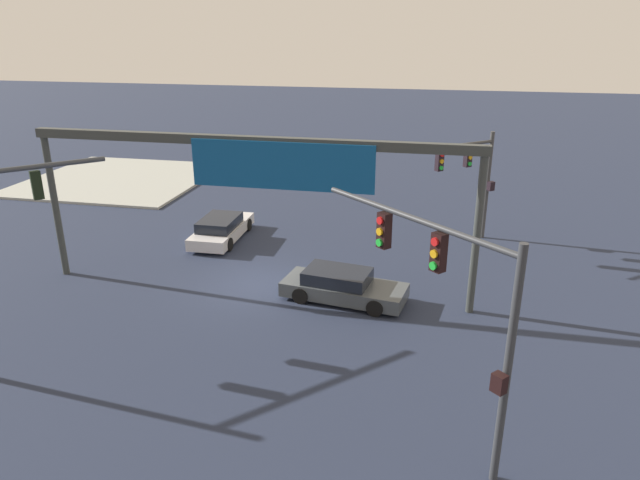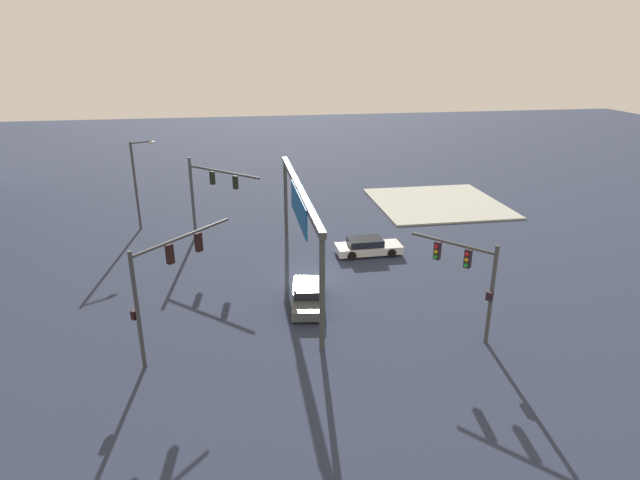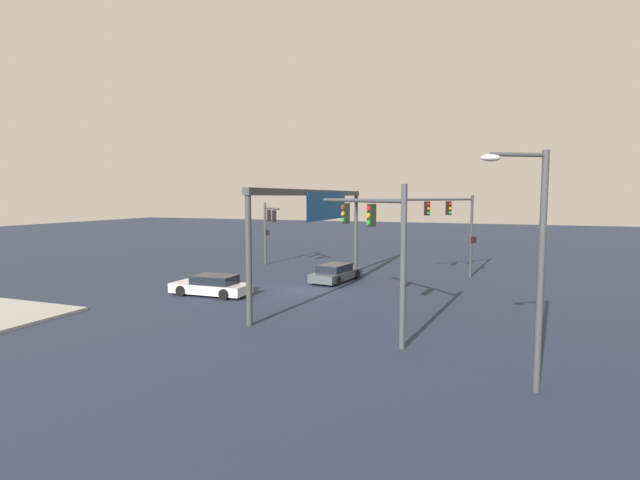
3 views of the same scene
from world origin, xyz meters
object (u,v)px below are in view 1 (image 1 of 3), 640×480
Objects in this scene: traffic_signal_near_corner at (470,170)px; sedan_car_waiting_far at (342,286)px; traffic_signal_cross_street at (451,291)px; sedan_car_approaching at (221,229)px.

sedan_car_waiting_far is at bearing 17.13° from traffic_signal_near_corner.
traffic_signal_cross_street is 17.14m from sedan_car_approaching.
traffic_signal_near_corner reaches higher than sedan_car_approaching.
traffic_signal_near_corner is at bearing 66.33° from sedan_car_waiting_far.
traffic_signal_cross_street reaches higher than traffic_signal_near_corner.
traffic_signal_near_corner is 0.90× the size of traffic_signal_cross_street.
traffic_signal_near_corner is 1.07× the size of sedan_car_waiting_far.
sedan_car_waiting_far is at bearing -128.06° from sedan_car_approaching.
traffic_signal_near_corner reaches higher than sedan_car_waiting_far.
sedan_car_waiting_far is at bearing -20.78° from traffic_signal_cross_street.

